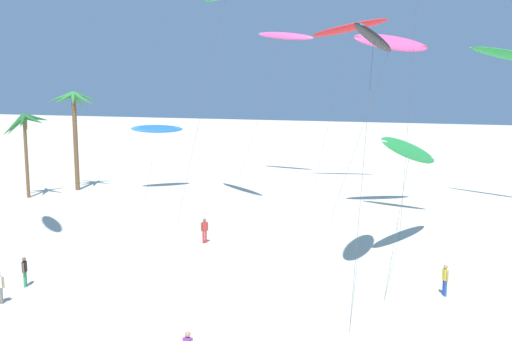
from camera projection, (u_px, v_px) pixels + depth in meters
palm_tree_0 at (25, 127)px, 53.32m from camera, size 4.73×4.87×7.88m
palm_tree_1 at (74, 110)px, 56.92m from camera, size 4.91×4.79×9.82m
flying_kite_1 at (374, 38)px, 29.91m from camera, size 2.02×10.75×13.85m
flying_kite_4 at (157, 129)px, 57.35m from camera, size 4.87×7.74×6.68m
flying_kite_7 at (285, 36)px, 63.48m from camera, size 6.91×6.68×16.52m
flying_kite_8 at (391, 43)px, 45.62m from camera, size 6.76×5.88×14.83m
flying_kite_9 at (410, 151)px, 36.64m from camera, size 3.60×13.99×8.00m
flying_kite_11 at (349, 28)px, 58.39m from camera, size 7.78×5.29×17.32m
person_near_left at (205, 230)px, 38.75m from camera, size 0.41×0.36×1.69m
person_near_right at (25, 271)px, 30.44m from camera, size 0.31×0.47×1.61m
person_far_watcher at (445, 279)px, 29.14m from camera, size 0.32×0.45×1.62m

